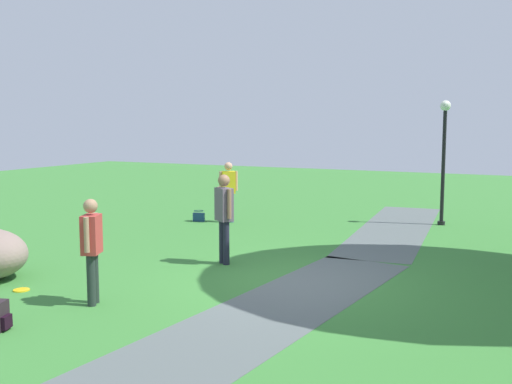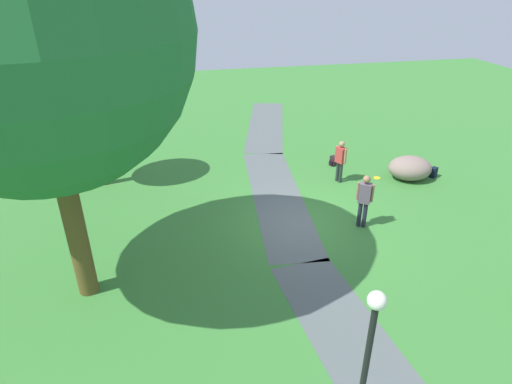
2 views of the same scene
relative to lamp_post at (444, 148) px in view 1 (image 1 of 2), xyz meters
The scene contains 9 objects.
ground_plane 7.55m from the lamp_post, 11.21° to the right, with size 48.00×48.00×0.00m, color #387B33.
footpath_segment_near 2.55m from the lamp_post, 42.42° to the right, with size 8.12×2.46×0.01m.
footpath_segment_mid 9.35m from the lamp_post, ahead, with size 8.13×2.53×0.01m.
lamp_post is the anchor object (origin of this frame).
woman_with_handbag 5.92m from the lamp_post, 67.95° to the right, with size 0.41×0.43×1.68m.
man_near_boulder 10.46m from the lamp_post, 20.53° to the right, with size 0.48×0.36×1.64m.
passerby_on_path 7.32m from the lamp_post, 25.51° to the right, with size 0.40×0.45×1.77m.
handbag_on_grass 6.95m from the lamp_post, 68.76° to the right, with size 0.34×0.34×0.31m.
frisbee_on_grass 11.20m from the lamp_post, 28.41° to the right, with size 0.26×0.26×0.02m.
Camera 1 is at (9.61, 3.96, 2.80)m, focal length 42.22 mm.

